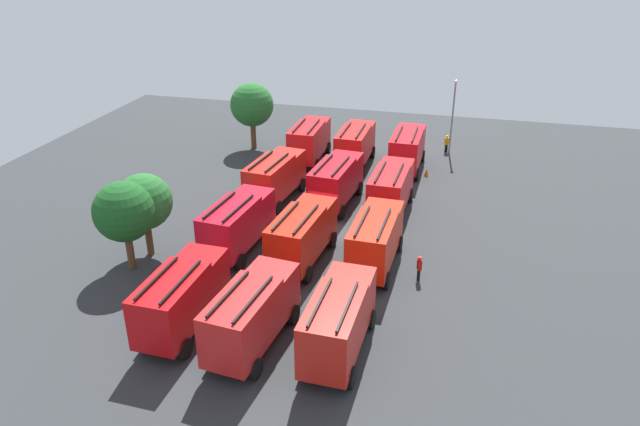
{
  "coord_description": "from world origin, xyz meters",
  "views": [
    {
      "loc": [
        -37.72,
        -9.58,
        20.22
      ],
      "look_at": [
        0.0,
        0.0,
        1.4
      ],
      "focal_mm": 33.34,
      "sensor_mm": 36.0,
      "label": 1
    }
  ],
  "objects_px": {
    "fire_truck_6": "(336,180)",
    "tree_1": "(144,202)",
    "traffic_cone_2": "(287,159)",
    "fire_truck_9": "(238,222)",
    "fire_truck_10": "(275,176)",
    "tree_0": "(124,212)",
    "fire_truck_0": "(339,319)",
    "traffic_cone_1": "(174,275)",
    "firefighter_1": "(447,143)",
    "firefighter_2": "(291,145)",
    "traffic_cone_0": "(427,173)",
    "fire_truck_4": "(252,312)",
    "fire_truck_7": "(355,144)",
    "fire_truck_8": "(182,296)",
    "fire_truck_1": "(375,238)",
    "fire_truck_5": "(302,233)",
    "fire_truck_11": "(309,139)",
    "firefighter_3": "(419,267)",
    "fire_truck_3": "(407,148)",
    "lamppost": "(453,112)",
    "firefighter_0": "(221,212)",
    "fire_truck_2": "(391,188)",
    "tree_2": "(252,105)"
  },
  "relations": [
    {
      "from": "fire_truck_8",
      "to": "traffic_cone_1",
      "type": "xyz_separation_m",
      "value": [
        4.54,
        2.97,
        -1.87
      ]
    },
    {
      "from": "fire_truck_7",
      "to": "fire_truck_5",
      "type": "bearing_deg",
      "value": -178.95
    },
    {
      "from": "fire_truck_1",
      "to": "fire_truck_5",
      "type": "bearing_deg",
      "value": 98.04
    },
    {
      "from": "fire_truck_2",
      "to": "traffic_cone_1",
      "type": "relative_size",
      "value": 12.98
    },
    {
      "from": "traffic_cone_2",
      "to": "fire_truck_9",
      "type": "bearing_deg",
      "value": -173.81
    },
    {
      "from": "fire_truck_8",
      "to": "firefighter_1",
      "type": "relative_size",
      "value": 4.33
    },
    {
      "from": "fire_truck_9",
      "to": "traffic_cone_2",
      "type": "relative_size",
      "value": 11.25
    },
    {
      "from": "firefighter_3",
      "to": "traffic_cone_0",
      "type": "xyz_separation_m",
      "value": [
        17.67,
        1.05,
        -0.59
      ]
    },
    {
      "from": "fire_truck_4",
      "to": "fire_truck_7",
      "type": "height_order",
      "value": "same"
    },
    {
      "from": "tree_0",
      "to": "tree_1",
      "type": "bearing_deg",
      "value": -8.18
    },
    {
      "from": "fire_truck_0",
      "to": "fire_truck_8",
      "type": "distance_m",
      "value": 8.73
    },
    {
      "from": "fire_truck_11",
      "to": "firefighter_2",
      "type": "relative_size",
      "value": 4.39
    },
    {
      "from": "fire_truck_5",
      "to": "tree_2",
      "type": "bearing_deg",
      "value": 33.28
    },
    {
      "from": "fire_truck_9",
      "to": "fire_truck_0",
      "type": "bearing_deg",
      "value": -129.59
    },
    {
      "from": "fire_truck_11",
      "to": "firefighter_1",
      "type": "relative_size",
      "value": 4.3
    },
    {
      "from": "firefighter_1",
      "to": "firefighter_2",
      "type": "xyz_separation_m",
      "value": [
        -4.45,
        14.73,
        -0.02
      ]
    },
    {
      "from": "fire_truck_4",
      "to": "fire_truck_5",
      "type": "bearing_deg",
      "value": 5.5
    },
    {
      "from": "tree_1",
      "to": "traffic_cone_1",
      "type": "height_order",
      "value": "tree_1"
    },
    {
      "from": "fire_truck_11",
      "to": "fire_truck_2",
      "type": "bearing_deg",
      "value": -136.87
    },
    {
      "from": "fire_truck_10",
      "to": "traffic_cone_1",
      "type": "bearing_deg",
      "value": 175.2
    },
    {
      "from": "fire_truck_4",
      "to": "fire_truck_8",
      "type": "distance_m",
      "value": 4.26
    },
    {
      "from": "fire_truck_1",
      "to": "lamppost",
      "type": "height_order",
      "value": "lamppost"
    },
    {
      "from": "fire_truck_9",
      "to": "traffic_cone_2",
      "type": "distance_m",
      "value": 17.31
    },
    {
      "from": "fire_truck_6",
      "to": "tree_1",
      "type": "relative_size",
      "value": 1.27
    },
    {
      "from": "firefighter_0",
      "to": "tree_0",
      "type": "relative_size",
      "value": 0.28
    },
    {
      "from": "fire_truck_10",
      "to": "tree_0",
      "type": "relative_size",
      "value": 1.23
    },
    {
      "from": "fire_truck_8",
      "to": "tree_0",
      "type": "height_order",
      "value": "tree_0"
    },
    {
      "from": "fire_truck_11",
      "to": "tree_0",
      "type": "bearing_deg",
      "value": 163.91
    },
    {
      "from": "tree_1",
      "to": "traffic_cone_1",
      "type": "relative_size",
      "value": 10.35
    },
    {
      "from": "fire_truck_7",
      "to": "tree_0",
      "type": "relative_size",
      "value": 1.2
    },
    {
      "from": "fire_truck_0",
      "to": "fire_truck_8",
      "type": "relative_size",
      "value": 1.0
    },
    {
      "from": "fire_truck_6",
      "to": "tree_1",
      "type": "xyz_separation_m",
      "value": [
        -10.87,
        10.5,
        1.76
      ]
    },
    {
      "from": "fire_truck_7",
      "to": "fire_truck_9",
      "type": "distance_m",
      "value": 18.34
    },
    {
      "from": "fire_truck_6",
      "to": "lamppost",
      "type": "xyz_separation_m",
      "value": [
        14.58,
        -8.16,
        2.06
      ]
    },
    {
      "from": "fire_truck_0",
      "to": "firefighter_2",
      "type": "xyz_separation_m",
      "value": [
        28.34,
        11.12,
        -1.24
      ]
    },
    {
      "from": "traffic_cone_1",
      "to": "fire_truck_0",
      "type": "bearing_deg",
      "value": -111.23
    },
    {
      "from": "fire_truck_9",
      "to": "fire_truck_10",
      "type": "xyz_separation_m",
      "value": [
        8.46,
        0.1,
        0.0
      ]
    },
    {
      "from": "fire_truck_0",
      "to": "fire_truck_4",
      "type": "xyz_separation_m",
      "value": [
        -0.5,
        4.5,
        0.0
      ]
    },
    {
      "from": "traffic_cone_0",
      "to": "fire_truck_4",
      "type": "bearing_deg",
      "value": 165.58
    },
    {
      "from": "fire_truck_3",
      "to": "fire_truck_4",
      "type": "bearing_deg",
      "value": 170.8
    },
    {
      "from": "tree_0",
      "to": "lamppost",
      "type": "height_order",
      "value": "lamppost"
    },
    {
      "from": "fire_truck_9",
      "to": "firefighter_2",
      "type": "relative_size",
      "value": 4.5
    },
    {
      "from": "fire_truck_0",
      "to": "traffic_cone_1",
      "type": "bearing_deg",
      "value": 70.45
    },
    {
      "from": "fire_truck_1",
      "to": "traffic_cone_1",
      "type": "distance_m",
      "value": 13.06
    },
    {
      "from": "traffic_cone_0",
      "to": "firefighter_2",
      "type": "bearing_deg",
      "value": 79.93
    },
    {
      "from": "fire_truck_1",
      "to": "firefighter_1",
      "type": "height_order",
      "value": "fire_truck_1"
    },
    {
      "from": "fire_truck_4",
      "to": "fire_truck_11",
      "type": "bearing_deg",
      "value": 15.37
    },
    {
      "from": "traffic_cone_2",
      "to": "lamppost",
      "type": "distance_m",
      "value": 16.59
    },
    {
      "from": "firefighter_2",
      "to": "tree_0",
      "type": "bearing_deg",
      "value": 176.09
    },
    {
      "from": "fire_truck_10",
      "to": "tree_0",
      "type": "distance_m",
      "value": 13.82
    }
  ]
}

